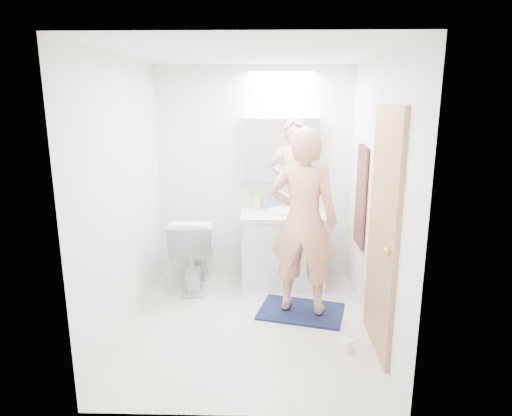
{
  "coord_description": "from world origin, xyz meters",
  "views": [
    {
      "loc": [
        0.16,
        -3.8,
        2.05
      ],
      "look_at": [
        0.05,
        0.25,
        1.05
      ],
      "focal_mm": 31.46,
      "sensor_mm": 36.0,
      "label": 1
    }
  ],
  "objects_px": {
    "toilet": "(194,251)",
    "toothbrush_cup": "(305,206)",
    "vanity_cabinet": "(283,250)",
    "toilet_paper_roll": "(346,345)",
    "soap_bottle_a": "(257,200)",
    "soap_bottle_b": "(271,201)",
    "person": "(303,221)",
    "medicine_cabinet": "(281,149)"
  },
  "relations": [
    {
      "from": "vanity_cabinet",
      "to": "toilet",
      "type": "xyz_separation_m",
      "value": [
        -0.98,
        -0.11,
        0.02
      ]
    },
    {
      "from": "soap_bottle_b",
      "to": "toothbrush_cup",
      "type": "bearing_deg",
      "value": -3.01
    },
    {
      "from": "vanity_cabinet",
      "to": "medicine_cabinet",
      "type": "distance_m",
      "value": 1.13
    },
    {
      "from": "toothbrush_cup",
      "to": "medicine_cabinet",
      "type": "bearing_deg",
      "value": 169.97
    },
    {
      "from": "person",
      "to": "toilet_paper_roll",
      "type": "height_order",
      "value": "person"
    },
    {
      "from": "medicine_cabinet",
      "to": "toilet",
      "type": "xyz_separation_m",
      "value": [
        -0.94,
        -0.33,
        -1.09
      ]
    },
    {
      "from": "toilet",
      "to": "medicine_cabinet",
      "type": "bearing_deg",
      "value": -163.05
    },
    {
      "from": "toothbrush_cup",
      "to": "soap_bottle_a",
      "type": "bearing_deg",
      "value": -178.95
    },
    {
      "from": "person",
      "to": "soap_bottle_a",
      "type": "relative_size",
      "value": 7.85
    },
    {
      "from": "vanity_cabinet",
      "to": "toilet_paper_roll",
      "type": "distance_m",
      "value": 1.52
    },
    {
      "from": "vanity_cabinet",
      "to": "soap_bottle_a",
      "type": "relative_size",
      "value": 4.02
    },
    {
      "from": "vanity_cabinet",
      "to": "toilet_paper_roll",
      "type": "relative_size",
      "value": 8.18
    },
    {
      "from": "medicine_cabinet",
      "to": "soap_bottle_b",
      "type": "xyz_separation_m",
      "value": [
        -0.1,
        -0.03,
        -0.59
      ]
    },
    {
      "from": "medicine_cabinet",
      "to": "person",
      "type": "height_order",
      "value": "medicine_cabinet"
    },
    {
      "from": "toilet",
      "to": "toothbrush_cup",
      "type": "distance_m",
      "value": 1.34
    },
    {
      "from": "vanity_cabinet",
      "to": "soap_bottle_a",
      "type": "bearing_deg",
      "value": 153.57
    },
    {
      "from": "medicine_cabinet",
      "to": "person",
      "type": "bearing_deg",
      "value": -78.45
    },
    {
      "from": "soap_bottle_b",
      "to": "toilet_paper_roll",
      "type": "relative_size",
      "value": 1.64
    },
    {
      "from": "person",
      "to": "toothbrush_cup",
      "type": "height_order",
      "value": "person"
    },
    {
      "from": "soap_bottle_a",
      "to": "toothbrush_cup",
      "type": "relative_size",
      "value": 2.32
    },
    {
      "from": "person",
      "to": "toothbrush_cup",
      "type": "relative_size",
      "value": 18.22
    },
    {
      "from": "person",
      "to": "toilet_paper_roll",
      "type": "bearing_deg",
      "value": 130.18
    },
    {
      "from": "soap_bottle_a",
      "to": "soap_bottle_b",
      "type": "bearing_deg",
      "value": 10.31
    },
    {
      "from": "soap_bottle_a",
      "to": "soap_bottle_b",
      "type": "height_order",
      "value": "soap_bottle_a"
    },
    {
      "from": "medicine_cabinet",
      "to": "person",
      "type": "distance_m",
      "value": 1.12
    },
    {
      "from": "soap_bottle_b",
      "to": "person",
      "type": "bearing_deg",
      "value": -72.33
    },
    {
      "from": "vanity_cabinet",
      "to": "soap_bottle_a",
      "type": "xyz_separation_m",
      "value": [
        -0.3,
        0.15,
        0.54
      ]
    },
    {
      "from": "medicine_cabinet",
      "to": "toothbrush_cup",
      "type": "height_order",
      "value": "medicine_cabinet"
    },
    {
      "from": "toilet",
      "to": "soap_bottle_a",
      "type": "distance_m",
      "value": 0.9
    },
    {
      "from": "medicine_cabinet",
      "to": "toilet_paper_roll",
      "type": "bearing_deg",
      "value": -72.16
    },
    {
      "from": "soap_bottle_b",
      "to": "toilet_paper_roll",
      "type": "xyz_separation_m",
      "value": [
        0.62,
        -1.58,
        -0.86
      ]
    },
    {
      "from": "soap_bottle_a",
      "to": "toothbrush_cup",
      "type": "distance_m",
      "value": 0.55
    },
    {
      "from": "vanity_cabinet",
      "to": "toilet",
      "type": "height_order",
      "value": "toilet"
    },
    {
      "from": "soap_bottle_a",
      "to": "toothbrush_cup",
      "type": "xyz_separation_m",
      "value": [
        0.55,
        0.01,
        -0.07
      ]
    },
    {
      "from": "person",
      "to": "soap_bottle_a",
      "type": "distance_m",
      "value": 0.99
    },
    {
      "from": "medicine_cabinet",
      "to": "toilet",
      "type": "relative_size",
      "value": 1.07
    },
    {
      "from": "toilet",
      "to": "toothbrush_cup",
      "type": "relative_size",
      "value": 8.52
    },
    {
      "from": "toilet",
      "to": "soap_bottle_b",
      "type": "bearing_deg",
      "value": -162.82
    },
    {
      "from": "medicine_cabinet",
      "to": "soap_bottle_b",
      "type": "bearing_deg",
      "value": -162.98
    },
    {
      "from": "soap_bottle_b",
      "to": "toothbrush_cup",
      "type": "relative_size",
      "value": 1.86
    },
    {
      "from": "vanity_cabinet",
      "to": "toothbrush_cup",
      "type": "bearing_deg",
      "value": 33.27
    },
    {
      "from": "vanity_cabinet",
      "to": "toothbrush_cup",
      "type": "relative_size",
      "value": 9.33
    }
  ]
}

